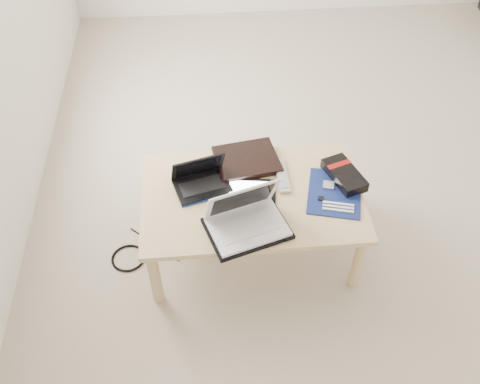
{
  "coord_description": "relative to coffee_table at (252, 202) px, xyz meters",
  "views": [
    {
      "loc": [
        -0.98,
        -2.48,
        2.32
      ],
      "look_at": [
        -0.82,
        -0.66,
        0.43
      ],
      "focal_mm": 40.0,
      "sensor_mm": 36.0,
      "label": 1
    }
  ],
  "objects": [
    {
      "name": "ground",
      "position": [
        0.76,
        0.66,
        -0.35
      ],
      "size": [
        4.0,
        4.0,
        0.0
      ],
      "primitive_type": "plane",
      "color": "#AA9B8A",
      "rests_on": "ground"
    },
    {
      "name": "coffee_table",
      "position": [
        0.0,
        0.0,
        0.0
      ],
      "size": [
        1.1,
        0.7,
        0.4
      ],
      "color": "tan",
      "rests_on": "ground"
    },
    {
      "name": "book",
      "position": [
        -0.0,
        0.24,
        0.06
      ],
      "size": [
        0.36,
        0.32,
        0.03
      ],
      "color": "black",
      "rests_on": "coffee_table"
    },
    {
      "name": "netbook",
      "position": [
        -0.25,
        0.09,
        0.09
      ],
      "size": [
        0.31,
        0.26,
        0.18
      ],
      "color": "black",
      "rests_on": "coffee_table"
    },
    {
      "name": "tablet",
      "position": [
        -0.01,
        0.01,
        0.06
      ],
      "size": [
        0.28,
        0.23,
        0.01
      ],
      "color": "black",
      "rests_on": "coffee_table"
    },
    {
      "name": "remote",
      "position": [
        0.17,
        0.11,
        0.06
      ],
      "size": [
        0.06,
        0.24,
        0.02
      ],
      "color": "#AAAAAE",
      "rests_on": "coffee_table"
    },
    {
      "name": "neoprene_sleeve",
      "position": [
        -0.05,
        -0.22,
        0.06
      ],
      "size": [
        0.43,
        0.37,
        0.02
      ],
      "primitive_type": "cube",
      "rotation": [
        0.0,
        0.0,
        0.3
      ],
      "color": "black",
      "rests_on": "coffee_table"
    },
    {
      "name": "white_laptop",
      "position": [
        -0.05,
        -0.21,
        0.12
      ],
      "size": [
        0.4,
        0.34,
        0.24
      ],
      "color": "white",
      "rests_on": "neoprene_sleeve"
    },
    {
      "name": "motherboard",
      "position": [
        0.41,
        -0.03,
        0.05
      ],
      "size": [
        0.33,
        0.38,
        0.02
      ],
      "color": "#0B1349",
      "rests_on": "coffee_table"
    },
    {
      "name": "gpu_box",
      "position": [
        0.48,
        0.07,
        0.08
      ],
      "size": [
        0.21,
        0.29,
        0.06
      ],
      "color": "black",
      "rests_on": "coffee_table"
    },
    {
      "name": "cable_coil",
      "position": [
        -0.08,
        0.05,
        0.06
      ],
      "size": [
        0.13,
        0.13,
        0.01
      ],
      "primitive_type": "torus",
      "rotation": [
        0.0,
        0.0,
        -0.19
      ],
      "color": "black",
      "rests_on": "coffee_table"
    },
    {
      "name": "floor_cable_coil",
      "position": [
        -0.67,
        -0.04,
        -0.35
      ],
      "size": [
        0.24,
        0.24,
        0.01
      ],
      "primitive_type": "torus",
      "rotation": [
        0.0,
        0.0,
        0.38
      ],
      "color": "black",
      "rests_on": "ground"
    },
    {
      "name": "floor_cable_trail",
      "position": [
        -0.53,
        0.05,
        -0.35
      ],
      "size": [
        0.28,
        0.26,
        0.01
      ],
      "primitive_type": "cylinder",
      "rotation": [
        1.57,
        0.0,
        0.82
      ],
      "color": "black",
      "rests_on": "ground"
    }
  ]
}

